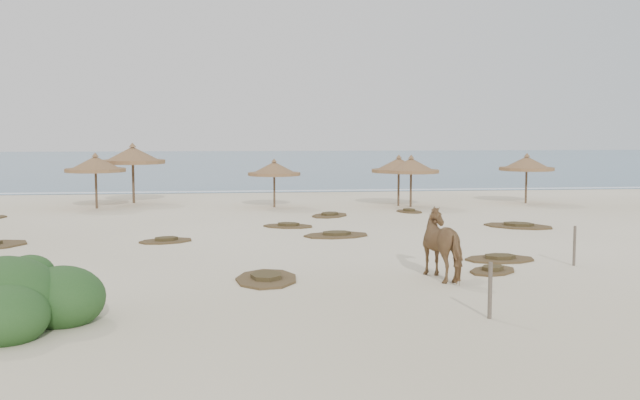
{
  "coord_description": "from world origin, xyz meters",
  "views": [
    {
      "loc": [
        -2.0,
        -18.83,
        3.69
      ],
      "look_at": [
        0.86,
        5.0,
        1.42
      ],
      "focal_mm": 40.0,
      "sensor_mm": 36.0,
      "label": 1
    }
  ],
  "objects": [
    {
      "name": "scrub_12",
      "position": [
        4.78,
        -0.85,
        0.05
      ],
      "size": [
        1.87,
        1.83,
        0.16
      ],
      "rotation": [
        0.0,
        0.0,
        0.73
      ],
      "color": "brown",
      "rests_on": "ground"
    },
    {
      "name": "scrub_9",
      "position": [
        -1.24,
        -1.18,
        0.05
      ],
      "size": [
        1.74,
        2.52,
        0.16
      ],
      "rotation": [
        0.0,
        0.0,
        1.5
      ],
      "color": "brown",
      "rests_on": "ground"
    },
    {
      "name": "scrub_13",
      "position": [
        0.06,
        8.87,
        0.05
      ],
      "size": [
        2.31,
        1.87,
        0.16
      ],
      "rotation": [
        0.0,
        0.0,
        2.82
      ],
      "color": "brown",
      "rests_on": "ground"
    },
    {
      "name": "palapa_2",
      "position": [
        -8.73,
        16.84,
        2.13
      ],
      "size": [
        3.33,
        3.33,
        2.74
      ],
      "rotation": [
        0.0,
        0.0,
        0.15
      ],
      "color": "#4F3A29",
      "rests_on": "ground"
    },
    {
      "name": "scrub_5",
      "position": [
        9.05,
        7.81,
        0.05
      ],
      "size": [
        3.23,
        3.0,
        0.16
      ],
      "rotation": [
        0.0,
        0.0,
        2.54
      ],
      "color": "brown",
      "rests_on": "ground"
    },
    {
      "name": "ocean",
      "position": [
        0.0,
        75.0,
        0.0
      ],
      "size": [
        200.0,
        100.0,
        0.01
      ],
      "primitive_type": "cube",
      "color": "#295B7B",
      "rests_on": "ground"
    },
    {
      "name": "palapa_3",
      "position": [
        -0.07,
        16.33,
        1.88
      ],
      "size": [
        3.19,
        3.19,
        2.42
      ],
      "rotation": [
        0.0,
        0.0,
        -0.28
      ],
      "color": "#4F3A29",
      "rests_on": "ground"
    },
    {
      "name": "palapa_4",
      "position": [
        6.2,
        16.26,
        2.02
      ],
      "size": [
        3.2,
        3.2,
        2.6
      ],
      "rotation": [
        0.0,
        0.0,
        -0.17
      ],
      "color": "#4F3A29",
      "rests_on": "ground"
    },
    {
      "name": "scrub_3",
      "position": [
        1.59,
        6.17,
        0.05
      ],
      "size": [
        2.67,
        2.0,
        0.16
      ],
      "rotation": [
        0.0,
        0.0,
        0.2
      ],
      "color": "brown",
      "rests_on": "ground"
    },
    {
      "name": "horse",
      "position": [
        3.3,
        -1.53,
        0.88
      ],
      "size": [
        1.41,
        2.24,
        1.76
      ],
      "primitive_type": "imported",
      "rotation": [
        0.0,
        0.0,
        3.38
      ],
      "color": "olive",
      "rests_on": "ground"
    },
    {
      "name": "scrub_7",
      "position": [
        2.16,
        12.28,
        0.05
      ],
      "size": [
        2.36,
        2.57,
        0.16
      ],
      "rotation": [
        0.0,
        0.0,
        0.98
      ],
      "color": "brown",
      "rests_on": "ground"
    },
    {
      "name": "bush",
      "position": [
        -6.32,
        -4.96,
        0.52
      ],
      "size": [
        3.54,
        3.11,
        1.58
      ],
      "rotation": [
        0.0,
        0.0,
        -0.03
      ],
      "color": "#2B4E21",
      "rests_on": "ground"
    },
    {
      "name": "scrub_11",
      "position": [
        -7.11,
        -0.37,
        0.05
      ],
      "size": [
        1.61,
        2.16,
        0.16
      ],
      "rotation": [
        0.0,
        0.0,
        1.39
      ],
      "color": "brown",
      "rests_on": "ground"
    },
    {
      "name": "ground",
      "position": [
        0.0,
        0.0,
        0.0
      ],
      "size": [
        160.0,
        160.0,
        0.0
      ],
      "primitive_type": "plane",
      "color": "#F6E9CA",
      "rests_on": "ground"
    },
    {
      "name": "palapa_1",
      "position": [
        -7.3,
        19.37,
        2.47
      ],
      "size": [
        3.62,
        3.62,
        3.18
      ],
      "rotation": [
        0.0,
        0.0,
        0.07
      ],
      "color": "#4F3A29",
      "rests_on": "ground"
    },
    {
      "name": "palapa_5",
      "position": [
        6.69,
        15.67,
        2.02
      ],
      "size": [
        3.29,
        3.29,
        2.61
      ],
      "rotation": [
        0.0,
        0.0,
        -0.2
      ],
      "color": "#4F3A29",
      "rests_on": "ground"
    },
    {
      "name": "foam_line",
      "position": [
        0.0,
        26.0,
        0.0
      ],
      "size": [
        70.0,
        0.6,
        0.01
      ],
      "primitive_type": "cube",
      "color": "white",
      "rests_on": "ground"
    },
    {
      "name": "fence_post_far",
      "position": [
        7.35,
        -0.25,
        0.56
      ],
      "size": [
        0.09,
        0.09,
        1.12
      ],
      "primitive_type": "cylinder",
      "rotation": [
        0.0,
        0.0,
        -0.16
      ],
      "color": "brown",
      "rests_on": "ground"
    },
    {
      "name": "palapa_6",
      "position": [
        13.14,
        16.78,
        2.05
      ],
      "size": [
        3.56,
        3.56,
        2.64
      ],
      "rotation": [
        0.0,
        0.0,
        0.32
      ],
      "color": "#4F3A29",
      "rests_on": "ground"
    },
    {
      "name": "scrub_10",
      "position": [
        6.05,
        13.39,
        0.05
      ],
      "size": [
        1.48,
        1.79,
        0.16
      ],
      "rotation": [
        0.0,
        0.0,
        1.93
      ],
      "color": "brown",
      "rests_on": "ground"
    },
    {
      "name": "scrub_4",
      "position": [
        5.62,
        0.81,
        0.05
      ],
      "size": [
        2.13,
        1.43,
        0.16
      ],
      "rotation": [
        0.0,
        0.0,
        0.04
      ],
      "color": "brown",
      "rests_on": "ground"
    },
    {
      "name": "fence_post_near",
      "position": [
        3.01,
        -5.43,
        0.57
      ],
      "size": [
        0.11,
        0.11,
        1.14
      ],
      "primitive_type": "cylinder",
      "rotation": [
        0.0,
        0.0,
        0.42
      ],
      "color": "brown",
      "rests_on": "ground"
    },
    {
      "name": "scrub_2",
      "position": [
        -4.35,
        5.52,
        0.05
      ],
      "size": [
        2.15,
        1.8,
        0.16
      ],
      "rotation": [
        0.0,
        0.0,
        0.38
      ],
      "color": "brown",
      "rests_on": "ground"
    }
  ]
}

